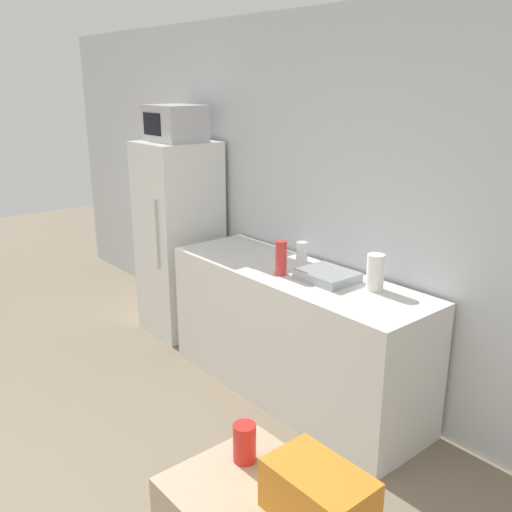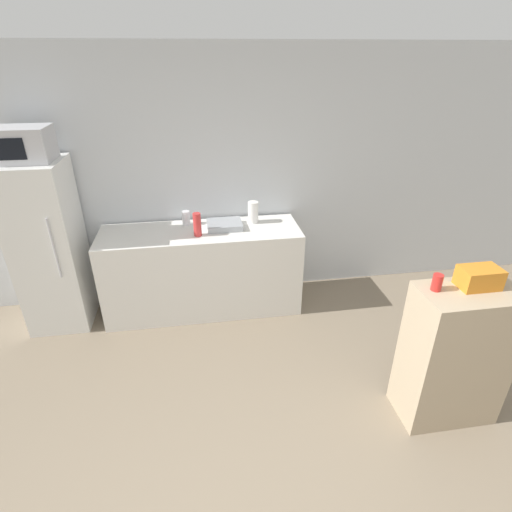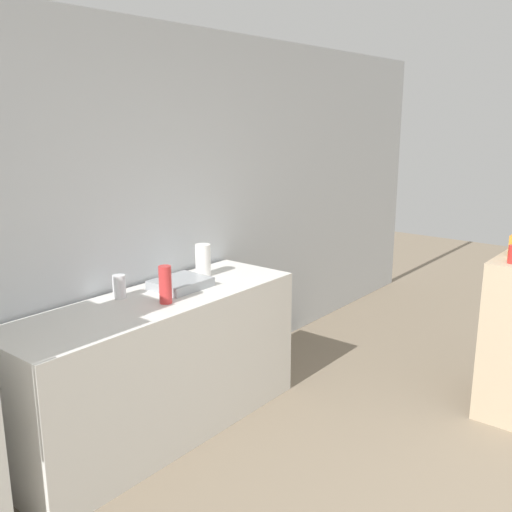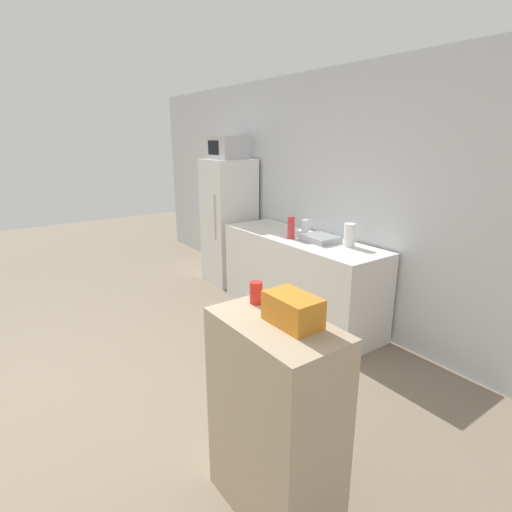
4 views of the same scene
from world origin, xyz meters
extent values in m
cube|color=silver|center=(0.00, 3.12, 1.30)|extent=(8.00, 0.06, 2.60)
cube|color=silver|center=(-0.09, 2.74, 0.45)|extent=(2.00, 0.63, 0.90)
cube|color=#9EA3A8|center=(0.16, 2.79, 0.93)|extent=(0.35, 0.29, 0.06)
cylinder|color=red|center=(-0.11, 2.63, 1.02)|extent=(0.08, 0.08, 0.23)
cylinder|color=silver|center=(-0.22, 2.93, 0.98)|extent=(0.08, 0.08, 0.14)
cylinder|color=white|center=(0.47, 2.88, 1.02)|extent=(0.11, 0.11, 0.23)
camera|label=1|loc=(2.51, 0.22, 2.14)|focal=40.00mm
camera|label=2|loc=(-0.11, -0.95, 2.51)|focal=28.00mm
camera|label=3|loc=(-2.32, 0.17, 2.00)|focal=40.00mm
camera|label=4|loc=(2.99, -0.03, 1.92)|focal=28.00mm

